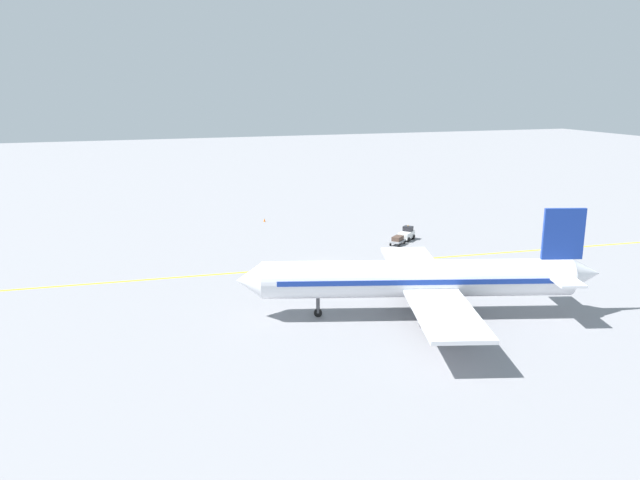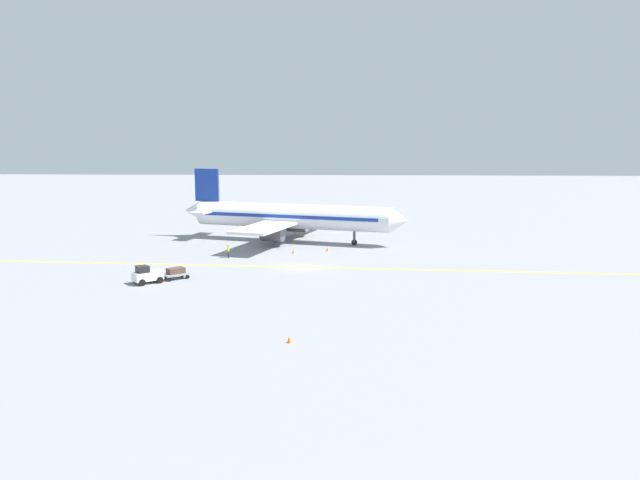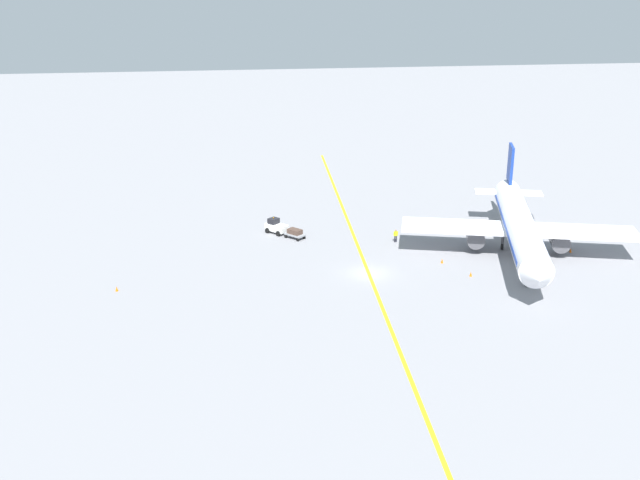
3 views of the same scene
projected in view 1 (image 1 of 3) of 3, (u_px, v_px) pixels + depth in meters
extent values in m
plane|color=gray|center=(324.00, 266.00, 77.72)|extent=(400.00, 400.00, 0.00)
cube|color=yellow|center=(324.00, 266.00, 77.72)|extent=(7.89, 119.79, 0.01)
cylinder|color=white|center=(417.00, 278.00, 60.26)|extent=(11.89, 29.80, 3.60)
cone|color=white|center=(249.00, 280.00, 59.64)|extent=(3.96, 3.26, 3.42)
cone|color=white|center=(585.00, 273.00, 60.81)|extent=(3.78, 3.74, 3.06)
cube|color=#193899|center=(417.00, 277.00, 60.22)|extent=(11.09, 26.93, 0.50)
cube|color=white|center=(427.00, 285.00, 60.47)|extent=(28.33, 12.86, 0.36)
cylinder|color=#4C4C51|center=(438.00, 316.00, 55.92)|extent=(3.01, 3.69, 2.20)
cylinder|color=#4C4C51|center=(417.00, 282.00, 65.62)|extent=(3.01, 3.69, 2.20)
cube|color=#193899|center=(564.00, 234.00, 59.75)|extent=(1.47, 3.94, 5.00)
cube|color=white|center=(555.00, 273.00, 60.67)|extent=(9.31, 4.83, 0.24)
cylinder|color=#4C4C51|center=(318.00, 303.00, 60.47)|extent=(0.36, 0.36, 2.00)
cylinder|color=black|center=(318.00, 313.00, 60.71)|extent=(0.49, 0.85, 0.80)
cylinder|color=#4C4C51|center=(440.00, 307.00, 59.36)|extent=(0.36, 0.36, 2.00)
cylinder|color=black|center=(440.00, 317.00, 59.60)|extent=(0.49, 0.85, 0.80)
cylinder|color=#4C4C51|center=(433.00, 296.00, 62.46)|extent=(0.36, 0.36, 2.00)
cylinder|color=black|center=(432.00, 306.00, 62.70)|extent=(0.49, 0.85, 0.80)
cube|color=white|center=(406.00, 235.00, 90.70)|extent=(3.11, 3.24, 0.90)
cube|color=black|center=(408.00, 229.00, 90.96)|extent=(1.68, 1.67, 0.70)
sphere|color=orange|center=(408.00, 226.00, 90.86)|extent=(0.16, 0.16, 0.16)
cylinder|color=black|center=(404.00, 236.00, 91.99)|extent=(0.65, 0.69, 0.70)
cylinder|color=black|center=(414.00, 237.00, 91.26)|extent=(0.65, 0.69, 0.70)
cylinder|color=black|center=(399.00, 238.00, 90.35)|extent=(0.65, 0.69, 0.70)
cylinder|color=black|center=(408.00, 240.00, 89.62)|extent=(0.65, 0.69, 0.70)
cube|color=gray|center=(398.00, 241.00, 88.07)|extent=(2.77, 2.88, 0.20)
cube|color=#4C382D|center=(398.00, 238.00, 87.98)|extent=(2.04, 2.11, 0.60)
cylinder|color=black|center=(396.00, 241.00, 89.33)|extent=(0.40, 0.42, 0.44)
cylinder|color=black|center=(405.00, 242.00, 88.72)|extent=(0.40, 0.42, 0.44)
cylinder|color=black|center=(390.00, 244.00, 87.58)|extent=(0.40, 0.42, 0.44)
cylinder|color=black|center=(399.00, 245.00, 86.97)|extent=(0.40, 0.42, 0.44)
cylinder|color=#23232D|center=(418.00, 268.00, 75.45)|extent=(0.16, 0.16, 0.85)
cylinder|color=#23232D|center=(417.00, 268.00, 75.63)|extent=(0.16, 0.16, 0.85)
cube|color=#CCD819|center=(417.00, 262.00, 75.36)|extent=(0.37, 0.24, 0.60)
cylinder|color=#CCD819|center=(418.00, 263.00, 75.15)|extent=(0.10, 0.10, 0.55)
cylinder|color=#CCD819|center=(416.00, 262.00, 75.58)|extent=(0.10, 0.10, 0.55)
sphere|color=#9E7051|center=(417.00, 259.00, 75.26)|extent=(0.22, 0.22, 0.22)
cone|color=orange|center=(454.00, 339.00, 54.72)|extent=(0.32, 0.32, 0.55)
cone|color=orange|center=(336.00, 294.00, 66.55)|extent=(0.32, 0.32, 0.55)
cone|color=orange|center=(368.00, 284.00, 69.74)|extent=(0.32, 0.32, 0.55)
cone|color=orange|center=(264.00, 220.00, 103.05)|extent=(0.32, 0.32, 0.55)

